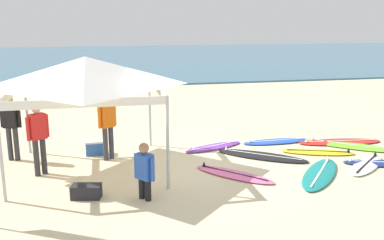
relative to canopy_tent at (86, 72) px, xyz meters
The scene contains 19 objects.
ground_plane 3.33m from the canopy_tent, ahead, with size 80.00×80.00×0.00m, color beige.
sea 31.27m from the canopy_tent, 85.76° to the left, with size 80.00×36.00×0.10m, color #386B84.
canopy_tent is the anchor object (origin of this frame).
surfboard_black 5.04m from the canopy_tent, ahead, with size 2.38×2.03×0.19m.
surfboard_navy 7.74m from the canopy_tent, ahead, with size 2.12×1.16×0.19m.
surfboard_red 7.62m from the canopy_tent, ahead, with size 2.59×0.92×0.19m.
surfboard_teal 6.02m from the canopy_tent, 16.78° to the right, with size 2.04×2.31×0.19m.
surfboard_purple 4.26m from the canopy_tent, 17.04° to the left, with size 1.96×1.18×0.19m.
surfboard_pink 4.23m from the canopy_tent, 20.29° to the right, with size 1.82×1.89×0.19m.
surfboard_yellow 6.53m from the canopy_tent, ahead, with size 2.03×1.17×0.19m.
surfboard_lime 7.66m from the canopy_tent, ahead, with size 2.40×2.17×0.19m.
surfboard_blue 5.99m from the canopy_tent, 12.56° to the left, with size 2.11×0.63×0.19m.
surfboard_white 7.27m from the canopy_tent, 10.54° to the right, with size 1.85×1.71×0.19m.
person_red 1.82m from the canopy_tent, 169.65° to the right, with size 0.47×0.39×1.71m.
person_black 2.65m from the canopy_tent, 151.23° to the left, with size 0.53×0.31×1.71m.
person_orange 1.60m from the canopy_tent, 54.61° to the left, with size 0.47×0.38×1.71m.
person_blue 2.97m from the canopy_tent, 62.61° to the right, with size 0.40×0.45×1.20m.
gear_bag_near_tent 2.89m from the canopy_tent, 92.04° to the right, with size 0.60×0.32×0.28m, color #232328.
cooler_box 2.47m from the canopy_tent, 85.49° to the left, with size 0.50×0.36×0.39m.
Camera 1 is at (-1.96, -10.07, 3.59)m, focal length 40.12 mm.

